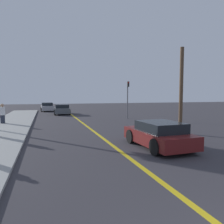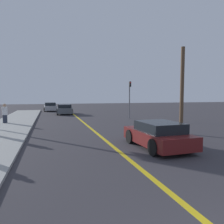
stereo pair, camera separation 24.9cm
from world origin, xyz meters
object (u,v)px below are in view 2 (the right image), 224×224
(car_near_right_lane, at_px, (158,135))
(car_far_distant, at_px, (50,107))
(utility_pole, at_px, (182,91))
(traffic_light, at_px, (130,96))
(car_ahead_center, at_px, (64,109))
(pedestrian_far_standing, at_px, (5,113))

(car_near_right_lane, relative_size, car_far_distant, 0.89)
(car_far_distant, height_order, utility_pole, utility_pole)
(traffic_light, height_order, utility_pole, utility_pole)
(car_ahead_center, bearing_deg, pedestrian_far_standing, -121.77)
(car_ahead_center, distance_m, car_far_distant, 6.69)
(car_near_right_lane, relative_size, pedestrian_far_standing, 2.46)
(car_far_distant, distance_m, pedestrian_far_standing, 15.34)
(pedestrian_far_standing, height_order, utility_pole, utility_pole)
(car_near_right_lane, height_order, pedestrian_far_standing, pedestrian_far_standing)
(traffic_light, bearing_deg, car_far_distant, 120.00)
(car_near_right_lane, bearing_deg, car_far_distant, 98.15)
(pedestrian_far_standing, xyz_separation_m, utility_pole, (11.88, -8.08, 1.84))
(car_ahead_center, bearing_deg, traffic_light, -48.20)
(traffic_light, bearing_deg, utility_pole, -89.15)
(traffic_light, bearing_deg, car_ahead_center, 130.19)
(car_far_distant, xyz_separation_m, pedestrian_far_standing, (-3.78, -14.86, 0.30))
(car_far_distant, relative_size, traffic_light, 1.18)
(car_far_distant, relative_size, pedestrian_far_standing, 2.77)
(utility_pole, bearing_deg, car_far_distant, 109.46)
(pedestrian_far_standing, relative_size, utility_pole, 0.30)
(car_ahead_center, distance_m, utility_pole, 17.80)
(car_far_distant, height_order, traffic_light, traffic_light)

